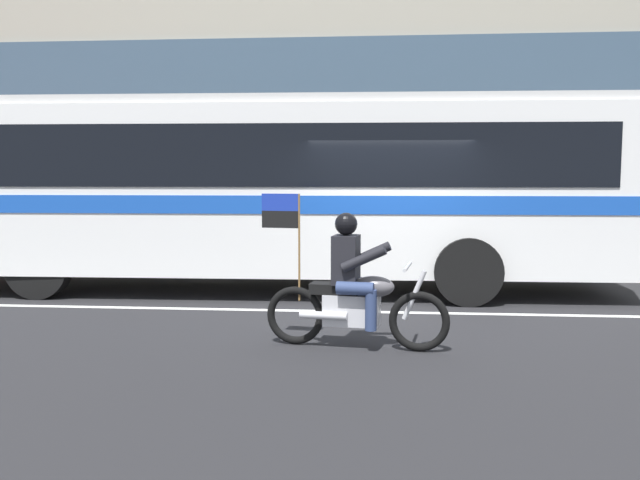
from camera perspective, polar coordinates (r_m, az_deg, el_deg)
The scene contains 5 objects.
ground_plane at distance 10.56m, azimuth 5.83°, elevation -5.39°, with size 60.00×60.00×0.00m, color black.
sidewalk_curb at distance 15.58m, azimuth 5.56°, elevation -1.52°, with size 28.00×3.80×0.15m, color gray.
lane_center_stripe at distance 9.97m, azimuth 5.88°, elevation -6.03°, with size 26.60×0.14×0.01m, color silver.
transit_bus at distance 11.70m, azimuth -4.09°, elevation 5.00°, with size 11.66×2.83×3.22m.
motorcycle_with_rider at distance 7.85m, azimuth 2.86°, elevation -4.27°, with size 2.18×0.68×1.78m.
Camera 1 is at (-0.17, -10.36, 2.02)m, focal length 38.24 mm.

